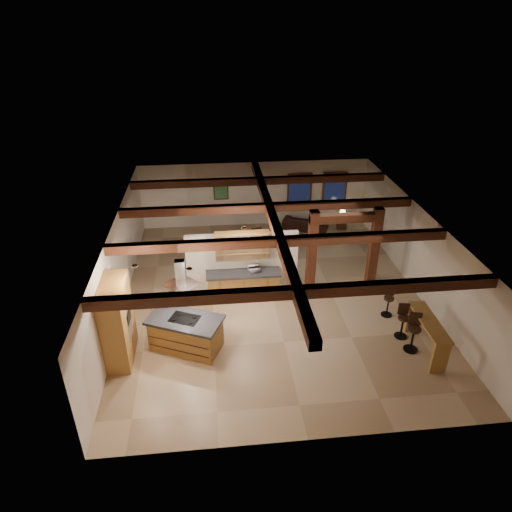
{
  "coord_description": "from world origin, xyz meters",
  "views": [
    {
      "loc": [
        -1.95,
        -13.01,
        8.77
      ],
      "look_at": [
        -0.53,
        0.5,
        1.33
      ],
      "focal_mm": 32.0,
      "sensor_mm": 36.0,
      "label": 1
    }
  ],
  "objects_px": {
    "kitchen_island": "(186,333)",
    "dining_table": "(245,257)",
    "bar_counter": "(428,331)",
    "sofa": "(305,223)"
  },
  "relations": [
    {
      "from": "kitchen_island",
      "to": "dining_table",
      "type": "height_order",
      "value": "kitchen_island"
    },
    {
      "from": "dining_table",
      "to": "sofa",
      "type": "bearing_deg",
      "value": 61.12
    },
    {
      "from": "kitchen_island",
      "to": "sofa",
      "type": "relative_size",
      "value": 1.19
    },
    {
      "from": "sofa",
      "to": "dining_table",
      "type": "bearing_deg",
      "value": 68.38
    },
    {
      "from": "kitchen_island",
      "to": "dining_table",
      "type": "distance_m",
      "value": 5.15
    },
    {
      "from": "kitchen_island",
      "to": "dining_table",
      "type": "xyz_separation_m",
      "value": [
        2.08,
        4.71,
        -0.19
      ]
    },
    {
      "from": "kitchen_island",
      "to": "bar_counter",
      "type": "bearing_deg",
      "value": -7.29
    },
    {
      "from": "dining_table",
      "to": "bar_counter",
      "type": "distance_m",
      "value": 7.34
    },
    {
      "from": "sofa",
      "to": "kitchen_island",
      "type": "bearing_deg",
      "value": 80.54
    },
    {
      "from": "sofa",
      "to": "bar_counter",
      "type": "relative_size",
      "value": 0.99
    }
  ]
}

